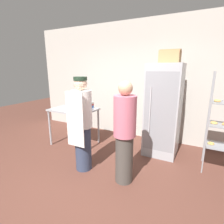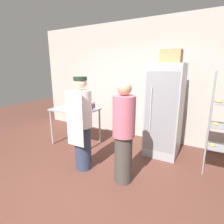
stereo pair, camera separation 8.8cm
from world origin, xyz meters
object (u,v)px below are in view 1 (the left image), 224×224
at_px(refrigerator, 163,110).
at_px(person_customer, 125,133).
at_px(person_baker, 82,124).
at_px(binder_stack, 86,105).
at_px(cardboard_storage_box, 170,57).
at_px(donut_box, 81,110).
at_px(blender_pitcher, 68,102).

bearing_deg(refrigerator, person_customer, -103.32).
bearing_deg(person_baker, binder_stack, 122.20).
height_order(cardboard_storage_box, person_baker, cardboard_storage_box).
relative_size(refrigerator, donut_box, 6.93).
bearing_deg(cardboard_storage_box, binder_stack, -167.23).
distance_m(blender_pitcher, cardboard_storage_box, 2.46).
distance_m(cardboard_storage_box, person_customer, 1.85).
distance_m(blender_pitcher, binder_stack, 0.44).
xyz_separation_m(refrigerator, binder_stack, (-1.73, -0.33, 0.00)).
relative_size(donut_box, binder_stack, 0.91).
bearing_deg(cardboard_storage_box, person_baker, -129.61).
bearing_deg(person_customer, person_baker, -179.02).
bearing_deg(blender_pitcher, donut_box, -19.40).
relative_size(blender_pitcher, binder_stack, 1.01).
bearing_deg(donut_box, person_customer, -25.66).
bearing_deg(cardboard_storage_box, person_customer, -104.20).
bearing_deg(donut_box, cardboard_storage_box, 24.30).
distance_m(blender_pitcher, person_customer, 2.01).
bearing_deg(refrigerator, person_baker, -130.08).
distance_m(donut_box, binder_stack, 0.36).
xyz_separation_m(binder_stack, person_baker, (0.62, -0.98, -0.08)).
bearing_deg(blender_pitcher, person_baker, -38.74).
height_order(refrigerator, person_customer, refrigerator).
bearing_deg(blender_pitcher, cardboard_storage_box, 14.47).
xyz_separation_m(refrigerator, donut_box, (-1.61, -0.68, -0.02)).
relative_size(blender_pitcher, person_baker, 0.18).
bearing_deg(person_baker, refrigerator, 49.92).
height_order(refrigerator, cardboard_storage_box, cardboard_storage_box).
bearing_deg(binder_stack, blender_pitcher, -158.45).
height_order(binder_stack, person_customer, person_customer).
distance_m(binder_stack, person_customer, 1.72).
bearing_deg(refrigerator, blender_pitcher, -167.02).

